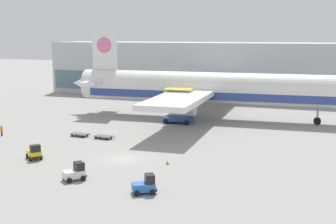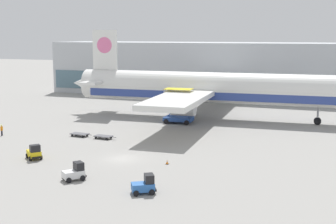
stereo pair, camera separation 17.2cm
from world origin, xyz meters
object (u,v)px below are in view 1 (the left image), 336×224
baggage_tug_mid (34,153)px  scissor_lift_loader (178,110)px  traffic_cone_near (167,162)px  baggage_dolly_lead (80,134)px  airplane_main (206,89)px  ground_crew_near (1,129)px  baggage_tug_foreground (75,172)px  baggage_dolly_second (103,136)px  baggage_tug_far (145,185)px

baggage_tug_mid → scissor_lift_loader: bearing=111.7°
scissor_lift_loader → traffic_cone_near: size_ratio=11.21×
baggage_dolly_lead → airplane_main: bearing=61.2°
ground_crew_near → scissor_lift_loader: bearing=126.4°
scissor_lift_loader → baggage_tug_mid: (-9.24, -30.43, -1.47)m
baggage_tug_foreground → baggage_tug_mid: size_ratio=1.00×
scissor_lift_loader → ground_crew_near: scissor_lift_loader is taller
scissor_lift_loader → baggage_dolly_lead: 19.79m
baggage_tug_mid → ground_crew_near: size_ratio=1.56×
baggage_tug_foreground → ground_crew_near: 28.32m
ground_crew_near → baggage_tug_foreground: bearing=50.8°
traffic_cone_near → baggage_tug_mid: bearing=-167.1°
airplane_main → traffic_cone_near: airplane_main is taller
baggage_tug_foreground → baggage_dolly_second: (-7.09, 19.69, -0.49)m
traffic_cone_near → scissor_lift_loader: bearing=106.5°
airplane_main → baggage_dolly_second: size_ratio=15.51×
baggage_tug_foreground → baggage_tug_far: 9.19m
baggage_tug_mid → baggage_tug_far: (18.79, -7.13, 0.00)m
baggage_tug_mid → baggage_dolly_second: bearing=117.9°
ground_crew_near → airplane_main: bearing=130.0°
baggage_tug_far → baggage_tug_mid: bearing=126.3°
baggage_tug_far → baggage_dolly_second: 26.55m
baggage_tug_far → traffic_cone_near: (-1.72, 11.04, -0.60)m
airplane_main → scissor_lift_loader: airplane_main is taller
baggage_tug_foreground → baggage_tug_mid: bearing=96.4°
baggage_tug_foreground → ground_crew_near: size_ratio=1.57×
scissor_lift_loader → baggage_dolly_lead: bearing=-127.4°
airplane_main → baggage_dolly_lead: 27.30m
baggage_dolly_lead → baggage_tug_foreground: bearing=-56.1°
baggage_tug_far → baggage_dolly_lead: (-20.54, 21.22, -0.49)m
baggage_tug_far → ground_crew_near: (-32.53, 17.24, 0.18)m
baggage_dolly_lead → scissor_lift_loader: bearing=60.0°
scissor_lift_loader → baggage_dolly_lead: scissor_lift_loader is taller
baggage_tug_foreground → baggage_dolly_second: 20.94m
baggage_tug_mid → airplane_main: bearing=109.5°
airplane_main → baggage_tug_far: bearing=-85.6°
airplane_main → baggage_dolly_lead: size_ratio=15.51×
baggage_dolly_lead → traffic_cone_near: traffic_cone_near is taller
scissor_lift_loader → baggage_tug_mid: 31.84m
scissor_lift_loader → baggage_tug_mid: bearing=-110.4°
baggage_tug_foreground → baggage_tug_mid: 11.30m
scissor_lift_loader → baggage_dolly_lead: size_ratio=1.69×
baggage_tug_foreground → baggage_dolly_lead: 22.94m
baggage_dolly_lead → traffic_cone_near: bearing=-24.5°
baggage_tug_far → baggage_tug_foreground: bearing=138.6°
ground_crew_near → traffic_cone_near: 31.43m
baggage_tug_mid → baggage_dolly_lead: size_ratio=0.75×
scissor_lift_loader → ground_crew_near: size_ratio=3.55×
baggage_tug_far → ground_crew_near: 36.82m
baggage_tug_far → baggage_dolly_lead: baggage_tug_far is taller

